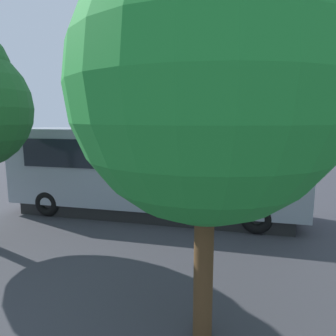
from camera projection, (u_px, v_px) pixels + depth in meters
ground_plane at (213, 190)px, 15.54m from camera, size 80.00×80.00×0.00m
tour_bus at (152, 172)px, 11.37m from camera, size 10.80×2.75×3.25m
spectator_far_left at (201, 177)px, 13.59m from camera, size 0.58×0.36×1.76m
spectator_left at (175, 174)px, 14.29m from camera, size 0.57×0.39×1.77m
spectator_centre at (151, 173)px, 14.40m from camera, size 0.57×0.32×1.76m
parked_motorcycle_silver at (234, 192)px, 13.06m from camera, size 2.04×0.67×0.99m
parked_motorcycle_dark at (149, 189)px, 13.77m from camera, size 2.05×0.58×0.99m
stunt_motorcycle at (151, 163)px, 18.01m from camera, size 1.90×1.07×1.68m
traffic_cone at (177, 175)px, 18.04m from camera, size 0.34×0.34×0.63m
tree_far at (208, 65)px, 4.44m from camera, size 4.10×4.10×6.75m
bay_line_a at (280, 190)px, 15.60m from camera, size 0.25×4.34×0.01m
bay_line_b at (222, 187)px, 16.35m from camera, size 0.24×4.11×0.01m
bay_line_c at (169, 184)px, 17.09m from camera, size 0.24×4.05×0.01m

